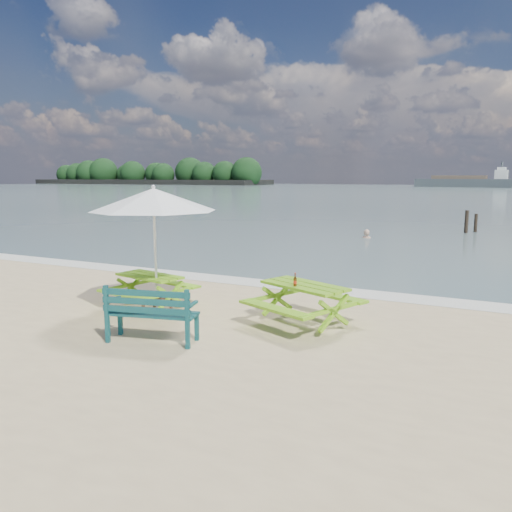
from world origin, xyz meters
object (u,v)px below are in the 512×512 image
at_px(picnic_table_left, 150,292).
at_px(beer_bottle, 295,282).
at_px(swimmer, 366,247).
at_px(picnic_table_right, 304,305).
at_px(park_bench, 153,325).
at_px(side_table, 157,302).
at_px(patio_umbrella, 154,200).

distance_m(picnic_table_left, beer_bottle, 3.36).
bearing_deg(swimmer, picnic_table_right, -81.04).
height_order(picnic_table_left, park_bench, park_bench).
height_order(picnic_table_right, side_table, picnic_table_right).
relative_size(side_table, swimmer, 0.34).
bearing_deg(swimmer, beer_bottle, -81.56).
bearing_deg(park_bench, beer_bottle, 43.73).
height_order(patio_umbrella, beer_bottle, patio_umbrella).
distance_m(picnic_table_right, swimmer, 14.10).
relative_size(picnic_table_right, beer_bottle, 9.35).
relative_size(picnic_table_left, beer_bottle, 7.69).
bearing_deg(picnic_table_right, beer_bottle, -112.21).
distance_m(park_bench, patio_umbrella, 2.82).
bearing_deg(beer_bottle, side_table, -176.86).
relative_size(picnic_table_right, side_table, 4.23).
distance_m(side_table, swimmer, 14.35).
bearing_deg(swimmer, picnic_table_left, -94.94).
xyz_separation_m(side_table, swimmer, (0.91, 14.31, -0.58)).
bearing_deg(picnic_table_right, park_bench, -134.19).
xyz_separation_m(picnic_table_right, side_table, (-3.10, -0.40, -0.20)).
xyz_separation_m(picnic_table_right, park_bench, (-1.96, -2.02, -0.09)).
xyz_separation_m(side_table, beer_bottle, (3.01, 0.17, 0.69)).
height_order(park_bench, beer_bottle, beer_bottle).
height_order(picnic_table_left, picnic_table_right, picnic_table_right).
relative_size(picnic_table_left, swimmer, 1.19).
bearing_deg(picnic_table_left, picnic_table_right, 3.70).
bearing_deg(picnic_table_right, side_table, -172.70).
xyz_separation_m(picnic_table_left, side_table, (0.31, -0.18, -0.16)).
bearing_deg(side_table, park_bench, -54.92).
xyz_separation_m(picnic_table_left, park_bench, (1.45, -1.80, -0.05)).
bearing_deg(park_bench, picnic_table_right, 45.81).
distance_m(picnic_table_left, park_bench, 2.31).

